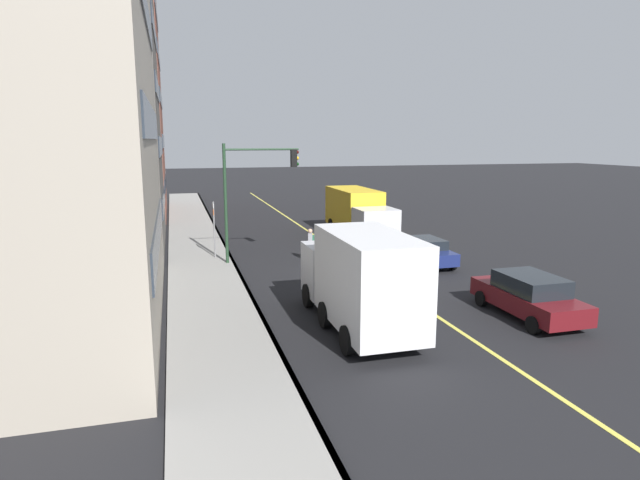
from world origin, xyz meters
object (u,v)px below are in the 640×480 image
(car_navy, at_px, (424,251))
(car_maroon, at_px, (529,295))
(truck_white, at_px, (361,278))
(truck_yellow, at_px, (358,212))
(street_sign_post, at_px, (214,226))
(pedestrian_with_backpack, at_px, (311,242))
(traffic_light_mast, at_px, (253,183))

(car_navy, bearing_deg, car_maroon, 179.58)
(truck_white, distance_m, truck_yellow, 17.74)
(car_navy, xyz_separation_m, truck_white, (-7.95, 6.35, 1.05))
(car_maroon, bearing_deg, truck_yellow, 1.40)
(truck_yellow, relative_size, street_sign_post, 2.58)
(truck_yellow, height_order, pedestrian_with_backpack, truck_yellow)
(car_maroon, height_order, truck_yellow, truck_yellow)
(car_maroon, distance_m, car_navy, 8.42)
(car_maroon, relative_size, pedestrian_with_backpack, 2.69)
(car_maroon, bearing_deg, traffic_light_mast, 37.00)
(truck_yellow, bearing_deg, street_sign_post, 115.69)
(truck_yellow, xyz_separation_m, pedestrian_with_backpack, (-6.37, 4.91, -0.62))
(truck_white, bearing_deg, traffic_light_mast, 10.76)
(truck_white, relative_size, street_sign_post, 2.23)
(traffic_light_mast, bearing_deg, street_sign_post, 51.65)
(car_maroon, bearing_deg, car_navy, -0.42)
(car_navy, bearing_deg, truck_yellow, 3.14)
(car_maroon, height_order, car_navy, car_maroon)
(truck_white, bearing_deg, car_maroon, -94.23)
(car_maroon, xyz_separation_m, car_navy, (8.42, -0.06, -0.08))
(pedestrian_with_backpack, bearing_deg, car_navy, -114.18)
(car_navy, height_order, truck_white, truck_white)
(truck_white, distance_m, traffic_light_mast, 11.00)
(pedestrian_with_backpack, relative_size, street_sign_post, 0.56)
(traffic_light_mast, relative_size, street_sign_post, 1.97)
(traffic_light_mast, height_order, street_sign_post, traffic_light_mast)
(street_sign_post, bearing_deg, pedestrian_with_backpack, -108.97)
(car_maroon, distance_m, pedestrian_with_backpack, 12.08)
(car_maroon, distance_m, truck_white, 6.38)
(car_maroon, bearing_deg, truck_white, 85.77)
(car_navy, height_order, street_sign_post, street_sign_post)
(pedestrian_with_backpack, height_order, traffic_light_mast, traffic_light_mast)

